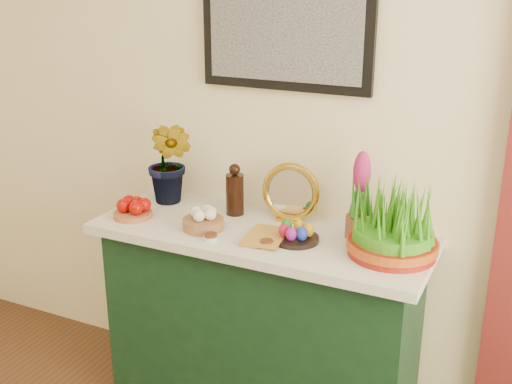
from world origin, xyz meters
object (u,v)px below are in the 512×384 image
(mirror, at_px, (291,193))
(book, at_px, (248,233))
(hyacinth_green, at_px, (170,149))
(sideboard, at_px, (261,328))
(wheatgrass_sabzeh, at_px, (394,224))

(mirror, height_order, book, mirror)
(hyacinth_green, bearing_deg, sideboard, -8.22)
(sideboard, xyz_separation_m, hyacinth_green, (-0.50, 0.11, 0.72))
(book, bearing_deg, sideboard, 74.19)
(hyacinth_green, relative_size, mirror, 1.99)
(mirror, distance_m, book, 0.27)
(wheatgrass_sabzeh, bearing_deg, sideboard, 179.31)
(hyacinth_green, height_order, mirror, hyacinth_green)
(hyacinth_green, xyz_separation_m, mirror, (0.57, 0.03, -0.13))
(sideboard, height_order, hyacinth_green, hyacinth_green)
(mirror, relative_size, book, 1.25)
(sideboard, distance_m, hyacinth_green, 0.89)
(hyacinth_green, distance_m, mirror, 0.59)
(book, bearing_deg, hyacinth_green, 152.77)
(sideboard, bearing_deg, mirror, 65.19)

